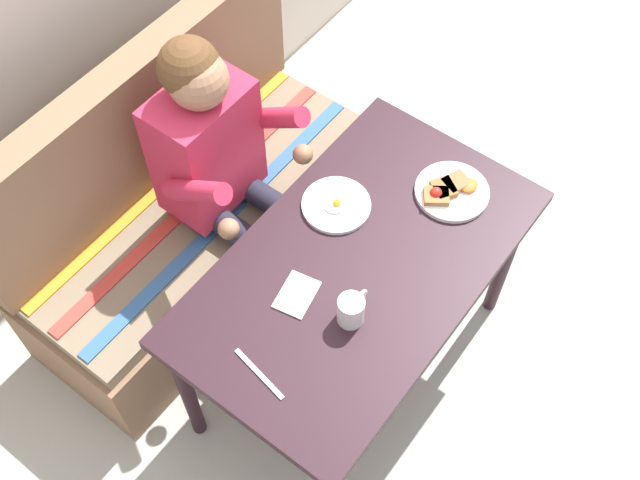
{
  "coord_description": "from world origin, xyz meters",
  "views": [
    {
      "loc": [
        -1.08,
        -0.67,
        2.79
      ],
      "look_at": [
        0.0,
        0.15,
        0.72
      ],
      "focal_mm": 44.48,
      "sensor_mm": 36.0,
      "label": 1
    }
  ],
  "objects_px": {
    "table": "(358,277)",
    "plate_eggs": "(336,205)",
    "person": "(223,161)",
    "plate_breakfast": "(450,191)",
    "napkin": "(297,295)",
    "coffee_mug": "(351,309)",
    "couch": "(191,215)",
    "knife": "(259,374)"
  },
  "relations": [
    {
      "from": "coffee_mug",
      "to": "napkin",
      "type": "height_order",
      "value": "coffee_mug"
    },
    {
      "from": "couch",
      "to": "person",
      "type": "bearing_deg",
      "value": -75.89
    },
    {
      "from": "table",
      "to": "person",
      "type": "bearing_deg",
      "value": 85.74
    },
    {
      "from": "person",
      "to": "plate_breakfast",
      "type": "height_order",
      "value": "person"
    },
    {
      "from": "plate_eggs",
      "to": "person",
      "type": "bearing_deg",
      "value": 101.79
    },
    {
      "from": "plate_eggs",
      "to": "napkin",
      "type": "relative_size",
      "value": 1.6
    },
    {
      "from": "table",
      "to": "napkin",
      "type": "distance_m",
      "value": 0.24
    },
    {
      "from": "table",
      "to": "knife",
      "type": "bearing_deg",
      "value": 178.84
    },
    {
      "from": "table",
      "to": "knife",
      "type": "xyz_separation_m",
      "value": [
        -0.47,
        0.01,
        0.08
      ]
    },
    {
      "from": "person",
      "to": "napkin",
      "type": "xyz_separation_m",
      "value": [
        -0.25,
        -0.51,
        -0.01
      ]
    },
    {
      "from": "couch",
      "to": "knife",
      "type": "xyz_separation_m",
      "value": [
        -0.47,
        -0.76,
        0.4
      ]
    },
    {
      "from": "table",
      "to": "plate_breakfast",
      "type": "relative_size",
      "value": 4.96
    },
    {
      "from": "plate_breakfast",
      "to": "plate_eggs",
      "type": "relative_size",
      "value": 1.08
    },
    {
      "from": "coffee_mug",
      "to": "couch",
      "type": "bearing_deg",
      "value": 78.89
    },
    {
      "from": "table",
      "to": "person",
      "type": "height_order",
      "value": "person"
    },
    {
      "from": "napkin",
      "to": "person",
      "type": "bearing_deg",
      "value": 64.01
    },
    {
      "from": "person",
      "to": "coffee_mug",
      "type": "relative_size",
      "value": 10.27
    },
    {
      "from": "couch",
      "to": "knife",
      "type": "bearing_deg",
      "value": -121.72
    },
    {
      "from": "couch",
      "to": "plate_eggs",
      "type": "xyz_separation_m",
      "value": [
        0.13,
        -0.58,
        0.41
      ]
    },
    {
      "from": "table",
      "to": "napkin",
      "type": "bearing_deg",
      "value": 158.03
    },
    {
      "from": "plate_eggs",
      "to": "napkin",
      "type": "height_order",
      "value": "plate_eggs"
    },
    {
      "from": "table",
      "to": "napkin",
      "type": "xyz_separation_m",
      "value": [
        -0.2,
        0.08,
        0.09
      ]
    },
    {
      "from": "plate_breakfast",
      "to": "napkin",
      "type": "relative_size",
      "value": 1.73
    },
    {
      "from": "person",
      "to": "plate_breakfast",
      "type": "xyz_separation_m",
      "value": [
        0.35,
        -0.67,
        0.0
      ]
    },
    {
      "from": "table",
      "to": "plate_eggs",
      "type": "height_order",
      "value": "plate_eggs"
    },
    {
      "from": "plate_breakfast",
      "to": "plate_eggs",
      "type": "distance_m",
      "value": 0.37
    },
    {
      "from": "plate_eggs",
      "to": "table",
      "type": "bearing_deg",
      "value": -125.18
    },
    {
      "from": "plate_eggs",
      "to": "napkin",
      "type": "bearing_deg",
      "value": -163.14
    },
    {
      "from": "couch",
      "to": "coffee_mug",
      "type": "bearing_deg",
      "value": -101.11
    },
    {
      "from": "plate_breakfast",
      "to": "coffee_mug",
      "type": "xyz_separation_m",
      "value": [
        -0.56,
        -0.01,
        0.04
      ]
    },
    {
      "from": "table",
      "to": "coffee_mug",
      "type": "xyz_separation_m",
      "value": [
        -0.17,
        -0.09,
        0.13
      ]
    },
    {
      "from": "coffee_mug",
      "to": "person",
      "type": "bearing_deg",
      "value": 72.7
    },
    {
      "from": "table",
      "to": "plate_breakfast",
      "type": "xyz_separation_m",
      "value": [
        0.39,
        -0.08,
        0.1
      ]
    },
    {
      "from": "plate_breakfast",
      "to": "napkin",
      "type": "bearing_deg",
      "value": 164.82
    },
    {
      "from": "table",
      "to": "napkin",
      "type": "relative_size",
      "value": 8.6
    },
    {
      "from": "plate_breakfast",
      "to": "coffee_mug",
      "type": "height_order",
      "value": "coffee_mug"
    },
    {
      "from": "couch",
      "to": "coffee_mug",
      "type": "relative_size",
      "value": 12.2
    },
    {
      "from": "coffee_mug",
      "to": "plate_eggs",
      "type": "bearing_deg",
      "value": 42.66
    },
    {
      "from": "person",
      "to": "plate_eggs",
      "type": "height_order",
      "value": "person"
    },
    {
      "from": "couch",
      "to": "plate_breakfast",
      "type": "relative_size",
      "value": 5.96
    },
    {
      "from": "plate_breakfast",
      "to": "knife",
      "type": "relative_size",
      "value": 1.21
    },
    {
      "from": "couch",
      "to": "napkin",
      "type": "bearing_deg",
      "value": -106.61
    }
  ]
}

